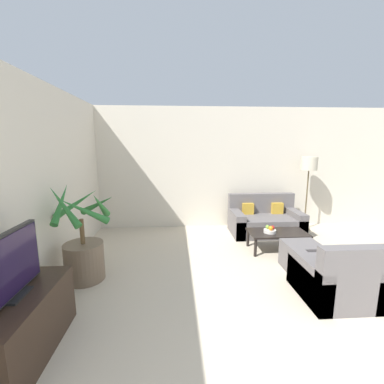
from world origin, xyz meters
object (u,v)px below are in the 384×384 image
apple_red (273,227)px  ottoman (301,256)px  tv_console (19,327)px  fruit_bowl (270,231)px  apple_green (267,227)px  floor_lamp (309,168)px  coffee_table (277,234)px  orange_fruit (271,228)px  sofa_loveseat (265,221)px  armchair (335,278)px  potted_palm (84,250)px  television (11,265)px

apple_red → ottoman: (0.19, -0.71, -0.23)m
tv_console → ottoman: tv_console is taller
tv_console → fruit_bowl: bearing=35.0°
tv_console → apple_green: size_ratio=16.73×
tv_console → floor_lamp: floor_lamp is taller
coffee_table → orange_fruit: (-0.15, -0.07, 0.14)m
fruit_bowl → orange_fruit: orange_fruit is taller
sofa_loveseat → armchair: sofa_loveseat is taller
sofa_loveseat → apple_red: bearing=-101.6°
potted_palm → armchair: (3.22, -0.67, -0.17)m
potted_palm → fruit_bowl: bearing=14.9°
coffee_table → potted_palm: bearing=-165.3°
tv_console → fruit_bowl: 3.72m
coffee_table → apple_green: size_ratio=15.11×
armchair → potted_palm: bearing=168.2°
sofa_loveseat → orange_fruit: (-0.25, -0.99, 0.17)m
television → apple_green: size_ratio=11.57×
coffee_table → fruit_bowl: (-0.15, -0.03, 0.07)m
fruit_bowl → ottoman: (0.24, -0.69, -0.17)m
armchair → apple_green: bearing=101.7°
potted_palm → apple_red: 3.10m
sofa_loveseat → fruit_bowl: size_ratio=6.78×
apple_red → orange_fruit: bearing=-135.5°
potted_palm → sofa_loveseat: potted_palm is taller
floor_lamp → fruit_bowl: 1.97m
apple_green → orange_fruit: orange_fruit is taller
tv_console → coffee_table: tv_console is taller
tv_console → apple_red: bearing=34.7°
coffee_table → armchair: size_ratio=1.22×
television → apple_red: television is taller
floor_lamp → tv_console: bearing=-142.6°
floor_lamp → apple_green: (-1.26, -1.09, -0.96)m
potted_palm → floor_lamp: floor_lamp is taller
fruit_bowl → armchair: 1.48m
tv_console → potted_palm: potted_palm is taller
potted_palm → tv_console: bearing=-94.6°
apple_red → orange_fruit: orange_fruit is taller
apple_red → fruit_bowl: bearing=-161.7°
tv_console → floor_lamp: size_ratio=0.69×
tv_console → apple_red: tv_console is taller
tv_console → sofa_loveseat: sofa_loveseat is taller
potted_palm → apple_red: (2.99, 0.80, -0.00)m
orange_fruit → fruit_bowl: bearing=88.4°
potted_palm → coffee_table: (3.09, 0.81, -0.13)m
fruit_bowl → ottoman: ottoman is taller
armchair → orange_fruit: bearing=101.5°
sofa_loveseat → armchair: bearing=-89.1°
television → fruit_bowl: television is taller
sofa_loveseat → apple_red: sofa_loveseat is taller
armchair → ottoman: size_ratio=1.60×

